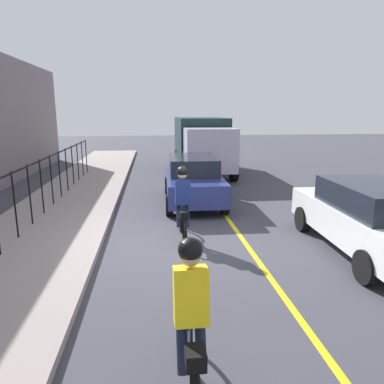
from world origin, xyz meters
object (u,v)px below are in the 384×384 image
(patrol_sedan, at_px, (369,217))
(box_truck_background, at_px, (202,142))
(cyclist_lead, at_px, (183,204))
(parked_sedan_rear, at_px, (193,179))
(cyclist_follow, at_px, (191,320))

(patrol_sedan, height_order, box_truck_background, box_truck_background)
(cyclist_lead, height_order, parked_sedan_rear, cyclist_lead)
(box_truck_background, bearing_deg, patrol_sedan, 11.10)
(cyclist_lead, bearing_deg, patrol_sedan, -107.36)
(patrol_sedan, xyz_separation_m, parked_sedan_rear, (4.91, 3.34, 0.00))
(patrol_sedan, distance_m, parked_sedan_rear, 5.94)
(cyclist_lead, distance_m, cyclist_follow, 4.88)
(box_truck_background, bearing_deg, parked_sedan_rear, -10.68)
(cyclist_lead, xyz_separation_m, box_truck_background, (9.89, -1.86, 0.64))
(cyclist_lead, bearing_deg, box_truck_background, -11.02)
(cyclist_follow, bearing_deg, parked_sedan_rear, -7.12)
(cyclist_lead, distance_m, patrol_sedan, 4.20)
(patrol_sedan, relative_size, box_truck_background, 0.66)
(cyclist_follow, bearing_deg, cyclist_lead, -4.32)
(patrol_sedan, bearing_deg, cyclist_follow, 131.51)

